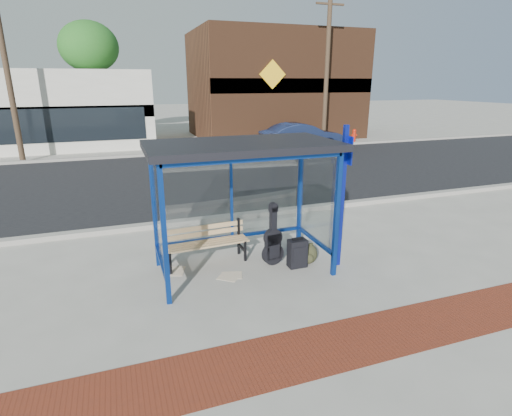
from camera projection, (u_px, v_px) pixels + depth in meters
name	position (u px, v px, depth m)	size (l,w,h in m)	color
ground	(244.00, 270.00, 7.59)	(120.00, 120.00, 0.00)	#B2ADA0
brick_paver_strip	(304.00, 353.00, 5.25)	(60.00, 1.00, 0.01)	maroon
curb_near	(209.00, 219.00, 10.18)	(60.00, 0.25, 0.12)	gray
street_asphalt	(178.00, 178.00, 14.78)	(60.00, 10.00, 0.00)	black
curb_far	(161.00, 154.00, 19.35)	(60.00, 0.25, 0.12)	gray
far_sidewalk	(157.00, 149.00, 21.07)	(60.00, 4.00, 0.01)	#B2ADA0
bus_shelter	(241.00, 161.00, 7.03)	(3.30, 1.80, 2.42)	navy
storefront_brown	(274.00, 85.00, 25.79)	(10.00, 7.08, 6.40)	#59331E
tree_mid	(89.00, 47.00, 24.76)	(3.60, 3.60, 7.03)	#4C3826
tree_right	(313.00, 53.00, 29.69)	(3.60, 3.60, 7.03)	#4C3826
utility_pole_west	(6.00, 64.00, 16.49)	(1.60, 0.24, 8.00)	#4C3826
utility_pole_east	(327.00, 68.00, 21.25)	(1.60, 0.24, 8.00)	#4C3826
bench	(205.00, 241.00, 7.76)	(1.69, 0.51, 0.79)	black
guitar_bag	(273.00, 243.00, 7.70)	(0.45, 0.19, 1.18)	black
suitcase	(297.00, 253.00, 7.61)	(0.35, 0.23, 0.61)	black
backpack	(309.00, 254.00, 7.80)	(0.40, 0.39, 0.40)	#292A17
sign_post	(343.00, 190.00, 7.35)	(0.10, 0.34, 2.69)	#0E1C9C
newspaper_a	(176.00, 271.00, 7.52)	(0.40, 0.32, 0.01)	white
newspaper_b	(232.00, 275.00, 7.36)	(0.38, 0.30, 0.01)	white
newspaper_c	(228.00, 277.00, 7.29)	(0.36, 0.29, 0.01)	white
parked_car	(301.00, 137.00, 20.60)	(1.49, 4.27, 1.41)	#1B274C
fire_hydrant	(354.00, 135.00, 23.33)	(0.35, 0.24, 0.79)	red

